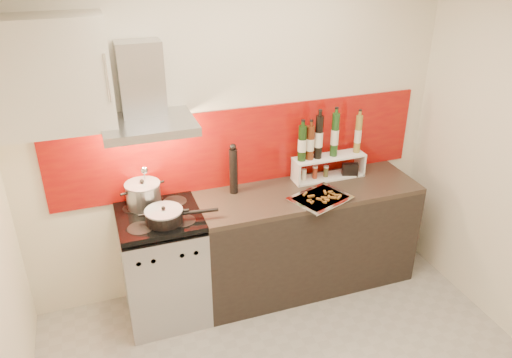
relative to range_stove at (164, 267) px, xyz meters
name	(u,v)px	position (x,y,z in m)	size (l,w,h in m)	color
back_wall	(237,138)	(0.70, 0.30, 0.86)	(3.40, 0.02, 2.60)	silver
backsplash	(244,147)	(0.75, 0.29, 0.78)	(3.00, 0.02, 0.64)	maroon
range_stove	(164,267)	(0.00, 0.00, 0.00)	(0.60, 0.60, 0.91)	#B7B7BA
counter	(306,237)	(1.20, 0.00, 0.01)	(1.80, 0.60, 0.90)	black
range_hood	(144,98)	(0.00, 0.14, 1.30)	(0.62, 0.50, 0.61)	#B7B7BA
upper_cabinet	(52,75)	(-0.55, 0.13, 1.51)	(0.70, 0.35, 0.72)	beige
stock_pot	(143,195)	(-0.08, 0.16, 0.56)	(0.26, 0.26, 0.22)	#B7B7BA
saute_pan	(165,216)	(0.03, -0.12, 0.52)	(0.52, 0.27, 0.12)	black
utensil_jar	(146,198)	(-0.07, 0.08, 0.58)	(0.08, 0.12, 0.39)	silver
pepper_mill	(233,169)	(0.62, 0.16, 0.66)	(0.06, 0.06, 0.42)	black
step_shelf	(325,151)	(1.40, 0.15, 0.71)	(0.61, 0.17, 0.56)	white
caddy_box	(350,170)	(1.62, 0.11, 0.52)	(0.13, 0.06, 0.11)	black
baking_tray	(320,198)	(1.21, -0.18, 0.47)	(0.52, 0.46, 0.03)	silver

